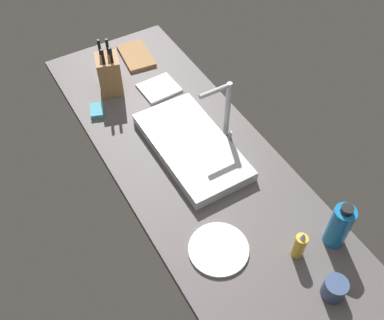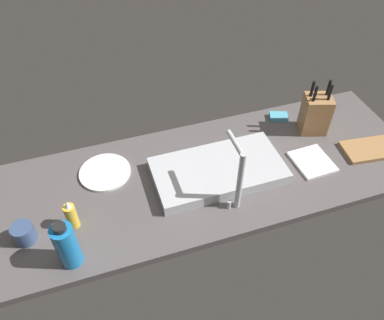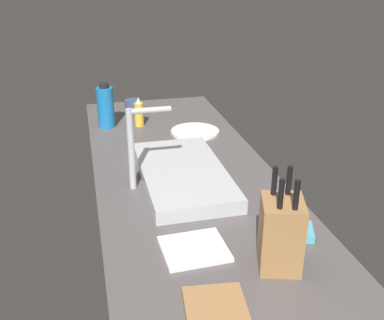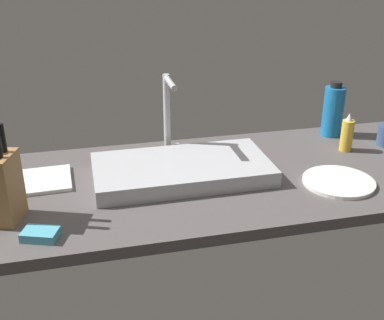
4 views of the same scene
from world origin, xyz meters
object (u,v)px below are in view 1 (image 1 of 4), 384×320
Objects in this scene: dinner_plate at (219,249)px; dish_towel at (159,88)px; cutting_board at (136,56)px; water_bottle at (339,226)px; soap_bottle at (300,245)px; faucet at (225,107)px; dish_sponge at (97,111)px; knife_block at (109,74)px; sink_basin at (192,146)px; coffee_mug at (334,288)px.

dish_towel is (-90.28, 22.73, 0.00)cm from dinner_plate.
cutting_board is 28.89cm from dish_towel.
water_bottle is 1.19× the size of dish_towel.
soap_bottle is (134.91, -0.31, 5.32)cm from cutting_board.
soap_bottle is at bearing 0.60° from dish_towel.
soap_bottle reaches higher than dish_towel.
water_bottle reaches higher than cutting_board.
dish_towel is at bearing 165.87° from dinner_plate.
faucet is 62.52cm from dish_sponge.
dish_sponge is at bearing -162.10° from soap_bottle.
dish_towel is (-108.36, -16.52, -9.37)cm from water_bottle.
knife_block is 1.90× the size of soap_bottle.
dish_towel is at bearing 90.28° from dish_sponge.
coffee_mug reaches higher than sink_basin.
faucet is 66.87cm from water_bottle.
soap_bottle is (117.39, 21.50, -3.74)cm from knife_block.
cutting_board is (-71.06, -8.84, -16.52)cm from faucet.
coffee_mug is at bearing 0.22° from cutting_board.
water_bottle is at bearing 6.28° from cutting_board.
soap_bottle is 16.03cm from water_bottle.
dish_sponge reaches higher than cutting_board.
cutting_board is at bearing 179.87° from soap_bottle.
knife_block is 137.38cm from coffee_mug.
dish_sponge reaches higher than dish_towel.
coffee_mug is (15.71, -14.50, -6.09)cm from water_bottle.
dish_sponge is (29.02, -34.50, 0.30)cm from cutting_board.
dish_towel is (11.33, 20.39, -9.35)cm from knife_block.
coffee_mug reaches higher than cutting_board.
knife_block reaches higher than soap_bottle.
faucet is 62.14cm from knife_block.
dinner_plate is (-15.78, -23.84, -5.62)cm from soap_bottle.
faucet is 83.38cm from coffee_mug.
dinner_plate is at bearing 6.56° from dish_sponge.
dish_towel is (28.85, -1.42, -0.30)cm from cutting_board.
coffee_mug is at bearing 0.93° from dish_towel.
sink_basin is 6.93× the size of coffee_mug.
sink_basin reaches higher than cutting_board.
sink_basin reaches higher than dish_towel.
water_bottle is at bearing 5.41° from faucet.
dinner_plate is (101.62, -2.34, -9.35)cm from knife_block.
knife_block is at bearing -162.86° from water_bottle.
sink_basin reaches higher than dish_sponge.
knife_block is at bearing -170.60° from coffee_mug.
dish_sponge is at bearing -49.94° from cutting_board.
coffee_mug is (33.78, 24.75, 3.28)cm from dinner_plate.
dish_sponge is (-42.04, -43.34, -16.22)cm from faucet.
coffee_mug is at bearing -5.75° from faucet.
soap_bottle is 29.13cm from dinner_plate.
dinner_plate is at bearing 15.77° from knife_block.
faucet is 1.23× the size of cutting_board.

